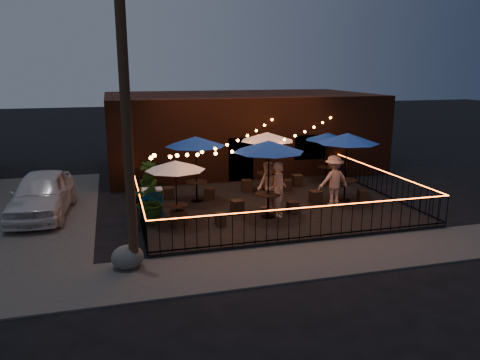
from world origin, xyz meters
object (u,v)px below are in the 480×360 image
object	(u,v)px
cafe_table_5	(328,137)
cooler	(152,201)
cafe_table_4	(347,139)
cafe_table_1	(196,142)
cafe_table_3	(267,137)
utility_pole	(127,123)
boulder	(128,257)
cafe_table_2	(269,147)
cafe_table_0	(175,166)

from	to	relation	value
cafe_table_5	cooler	xyz separation A→B (m)	(-8.30, -2.97, -1.61)
cafe_table_4	cafe_table_1	bearing A→B (deg)	165.94
cafe_table_3	cafe_table_5	xyz separation A→B (m)	(3.21, 0.81, -0.23)
utility_pole	cafe_table_1	xyz separation A→B (m)	(2.76, 5.72, -1.46)
cooler	boulder	bearing A→B (deg)	-101.29
cafe_table_5	cooler	bearing A→B (deg)	-160.31
cooler	cafe_table_1	bearing A→B (deg)	37.53
cafe_table_2	cooler	world-z (taller)	cafe_table_2
cafe_table_0	cafe_table_1	distance (m)	2.89
cafe_table_4	cafe_table_2	bearing A→B (deg)	-161.52
utility_pole	boulder	world-z (taller)	utility_pole
cafe_table_0	cooler	bearing A→B (deg)	117.83
cafe_table_3	cafe_table_2	bearing A→B (deg)	-107.89
cafe_table_4	cooler	bearing A→B (deg)	178.88
cooler	cafe_table_0	bearing A→B (deg)	-59.50
cafe_table_0	cafe_table_4	size ratio (longest dim) A/B	0.72
cafe_table_5	boulder	size ratio (longest dim) A/B	2.60
cafe_table_0	cafe_table_1	xyz separation A→B (m)	(1.16, 2.62, 0.36)
cafe_table_3	cooler	size ratio (longest dim) A/B	2.64
cafe_table_1	cafe_table_4	world-z (taller)	cafe_table_4
cafe_table_0	cafe_table_3	xyz separation A→B (m)	(4.39, 3.48, 0.31)
boulder	cafe_table_3	bearing A→B (deg)	46.37
utility_pole	cafe_table_5	bearing A→B (deg)	38.81
cafe_table_0	cafe_table_2	bearing A→B (deg)	-0.86
utility_pole	cooler	size ratio (longest dim) A/B	8.28
cafe_table_3	cafe_table_4	bearing A→B (deg)	-42.38
cafe_table_1	cafe_table_0	bearing A→B (deg)	-113.83
cafe_table_3	boulder	distance (m)	9.18
utility_pole	cafe_table_4	distance (m)	9.63
cafe_table_1	cooler	distance (m)	2.95
cafe_table_4	cafe_table_5	world-z (taller)	cafe_table_4
cafe_table_3	cafe_table_4	size ratio (longest dim) A/B	0.83
cafe_table_5	boulder	distance (m)	12.01
cafe_table_3	cafe_table_4	world-z (taller)	cafe_table_4
utility_pole	cafe_table_3	size ratio (longest dim) A/B	3.14
utility_pole	cafe_table_3	bearing A→B (deg)	47.73
cafe_table_2	cooler	distance (m)	4.65
cafe_table_2	cafe_table_1	bearing A→B (deg)	128.09
cafe_table_3	cafe_table_1	bearing A→B (deg)	-165.02
utility_pole	cafe_table_3	distance (m)	9.03
cafe_table_0	cafe_table_4	world-z (taller)	cafe_table_4
cafe_table_1	boulder	xyz separation A→B (m)	(-2.93, -5.59, -2.19)
cafe_table_0	cafe_table_3	world-z (taller)	cafe_table_3
cafe_table_0	cooler	world-z (taller)	cafe_table_0
cafe_table_3	boulder	bearing A→B (deg)	-133.63
cafe_table_1	boulder	world-z (taller)	cafe_table_1
cafe_table_5	cooler	world-z (taller)	cafe_table_5
cafe_table_2	cafe_table_4	world-z (taller)	cafe_table_2
cafe_table_0	cooler	xyz separation A→B (m)	(-0.70, 1.33, -1.53)
cafe_table_1	cafe_table_5	xyz separation A→B (m)	(6.44, 1.68, -0.28)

